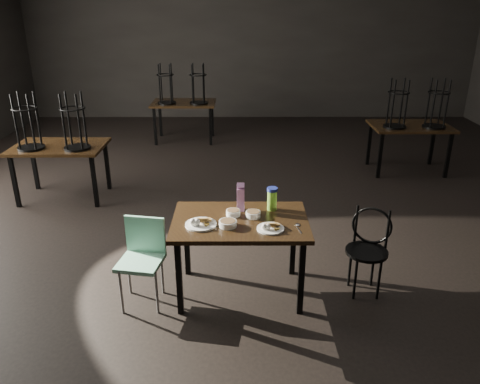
{
  "coord_description": "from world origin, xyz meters",
  "views": [
    {
      "loc": [
        -0.3,
        -4.85,
        2.54
      ],
      "look_at": [
        -0.29,
        -0.73,
        0.85
      ],
      "focal_mm": 35.0,
      "sensor_mm": 36.0,
      "label": 1
    }
  ],
  "objects_px": {
    "juice_carton": "(241,198)",
    "school_chair": "(143,254)",
    "main_table": "(240,228)",
    "water_bottle": "(272,199)",
    "bentwood_chair": "(368,244)"
  },
  "relations": [
    {
      "from": "juice_carton",
      "to": "bentwood_chair",
      "type": "height_order",
      "value": "juice_carton"
    },
    {
      "from": "school_chair",
      "to": "main_table",
      "type": "bearing_deg",
      "value": 17.26
    },
    {
      "from": "main_table",
      "to": "school_chair",
      "type": "relative_size",
      "value": 1.53
    },
    {
      "from": "juice_carton",
      "to": "school_chair",
      "type": "bearing_deg",
      "value": -160.17
    },
    {
      "from": "bentwood_chair",
      "to": "school_chair",
      "type": "relative_size",
      "value": 1.03
    },
    {
      "from": "juice_carton",
      "to": "school_chair",
      "type": "height_order",
      "value": "juice_carton"
    },
    {
      "from": "main_table",
      "to": "juice_carton",
      "type": "xyz_separation_m",
      "value": [
        0.01,
        0.2,
        0.2
      ]
    },
    {
      "from": "water_bottle",
      "to": "bentwood_chair",
      "type": "distance_m",
      "value": 0.98
    },
    {
      "from": "main_table",
      "to": "bentwood_chair",
      "type": "xyz_separation_m",
      "value": [
        1.18,
        0.05,
        -0.19
      ]
    },
    {
      "from": "water_bottle",
      "to": "school_chair",
      "type": "height_order",
      "value": "water_bottle"
    },
    {
      "from": "school_chair",
      "to": "bentwood_chair",
      "type": "bearing_deg",
      "value": 14.46
    },
    {
      "from": "juice_carton",
      "to": "bentwood_chair",
      "type": "bearing_deg",
      "value": -7.37
    },
    {
      "from": "juice_carton",
      "to": "main_table",
      "type": "bearing_deg",
      "value": -91.51
    },
    {
      "from": "main_table",
      "to": "juice_carton",
      "type": "height_order",
      "value": "juice_carton"
    },
    {
      "from": "water_bottle",
      "to": "juice_carton",
      "type": "bearing_deg",
      "value": -177.56
    }
  ]
}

